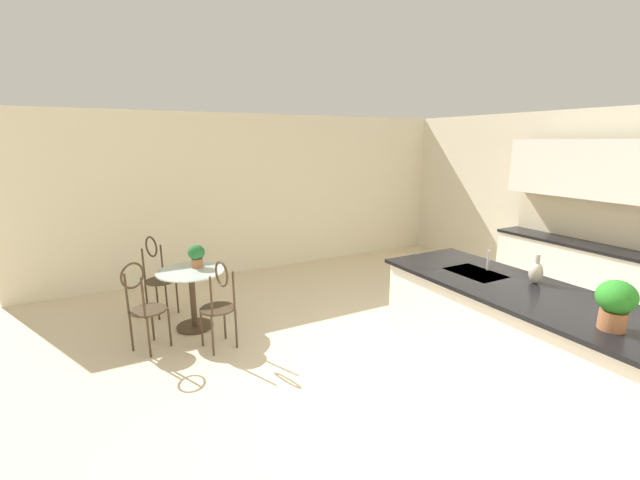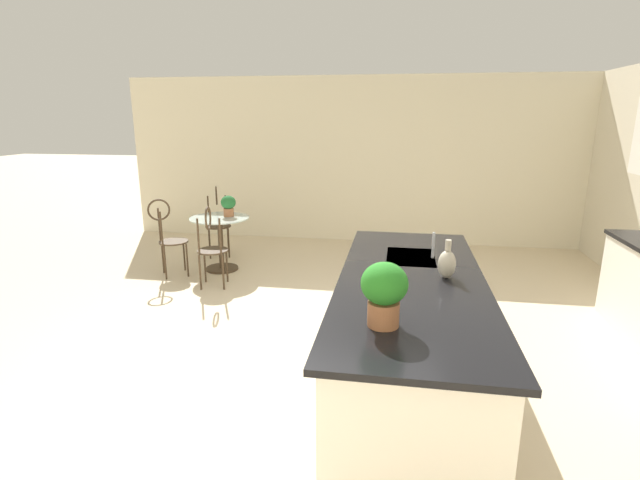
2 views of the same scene
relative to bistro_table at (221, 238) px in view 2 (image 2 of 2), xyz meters
name	(u,v)px [view 2 (image 2 of 2)]	position (x,y,z in m)	size (l,w,h in m)	color
ground_plane	(307,361)	(2.30, 1.65, -0.45)	(40.00, 40.00, 0.00)	beige
wall_left_window	(356,161)	(-1.96, 1.65, 0.90)	(0.12, 7.80, 2.70)	beige
kitchen_island	(409,335)	(2.60, 2.50, 0.02)	(2.80, 1.06, 0.92)	white
bistro_table	(221,238)	(0.00, 0.00, 0.00)	(0.80, 0.80, 0.74)	#3D2D1E
chair_near_window	(218,218)	(-0.70, -0.31, 0.13)	(0.52, 0.50, 1.04)	#3D2D1E
chair_by_island	(211,243)	(0.69, 0.15, 0.13)	(0.51, 0.45, 1.04)	#3D2D1E
chair_toward_desk	(168,234)	(0.35, -0.58, 0.13)	(0.53, 0.53, 1.04)	#3D2D1E
sink_faucet	(433,245)	(2.05, 2.68, 0.58)	(0.02, 0.02, 0.22)	#B2B5BA
potted_plant_on_table	(228,205)	(-0.10, 0.10, 0.46)	(0.20, 0.20, 0.28)	#9E603D
potted_plant_counter_far	(384,290)	(3.45, 2.33, 0.69)	(0.26, 0.26, 0.37)	#9E603D
vase_on_counter	(447,263)	(2.55, 2.75, 0.58)	(0.13, 0.13, 0.29)	#BCB29E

